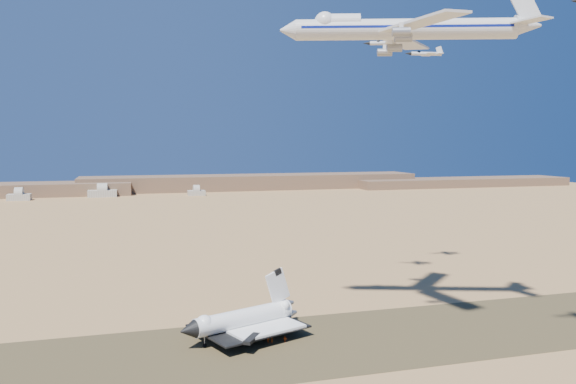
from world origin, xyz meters
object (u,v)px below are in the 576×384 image
object	(u,v)px
shuttle	(242,321)
chase_jet_c	(386,43)
crew_c	(285,339)
chase_jet_d	(425,54)
crew_a	(272,340)
carrier_747	(397,29)
crew_b	(268,339)

from	to	relation	value
shuttle	chase_jet_c	size ratio (longest dim) A/B	2.61
crew_c	chase_jet_d	xyz separation A→B (m)	(77.83, 59.38, 94.81)
crew_a	shuttle	bearing A→B (deg)	45.14
crew_c	chase_jet_d	distance (m)	136.28
crew_a	carrier_747	bearing A→B (deg)	-91.53
crew_c	chase_jet_c	world-z (taller)	chase_jet_c
crew_b	chase_jet_c	size ratio (longest dim) A/B	0.12
chase_jet_d	crew_a	bearing A→B (deg)	-134.13
chase_jet_d	crew_c	bearing A→B (deg)	-132.72
chase_jet_d	carrier_747	bearing A→B (deg)	-115.85
chase_jet_c	shuttle	bearing A→B (deg)	-131.21
shuttle	crew_c	world-z (taller)	shuttle
carrier_747	crew_c	bearing A→B (deg)	-163.62
chase_jet_c	chase_jet_d	xyz separation A→B (m)	(26.69, 17.50, -0.20)
chase_jet_c	crew_a	bearing A→B (deg)	-122.90
carrier_747	chase_jet_c	world-z (taller)	carrier_747
crew_b	crew_c	xyz separation A→B (m)	(4.70, -1.43, 0.01)
crew_b	shuttle	bearing A→B (deg)	27.59
shuttle	crew_a	distance (m)	11.22
crew_b	chase_jet_c	bearing A→B (deg)	-73.04
crew_b	chase_jet_d	world-z (taller)	chase_jet_d
crew_a	crew_b	world-z (taller)	crew_b
crew_b	chase_jet_d	distance (m)	138.42
crew_a	chase_jet_d	bearing A→B (deg)	-53.55
shuttle	chase_jet_d	xyz separation A→B (m)	(88.98, 51.83, 90.58)
crew_b	carrier_747	bearing A→B (deg)	-112.82
shuttle	crew_a	xyz separation A→B (m)	(7.28, -7.38, -4.29)
crew_a	chase_jet_d	xyz separation A→B (m)	(81.70, 59.21, 94.87)
shuttle	crew_c	bearing A→B (deg)	-55.14
crew_a	crew_c	distance (m)	3.87
crew_a	crew_b	bearing A→B (deg)	33.83
carrier_747	shuttle	bearing A→B (deg)	-172.53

